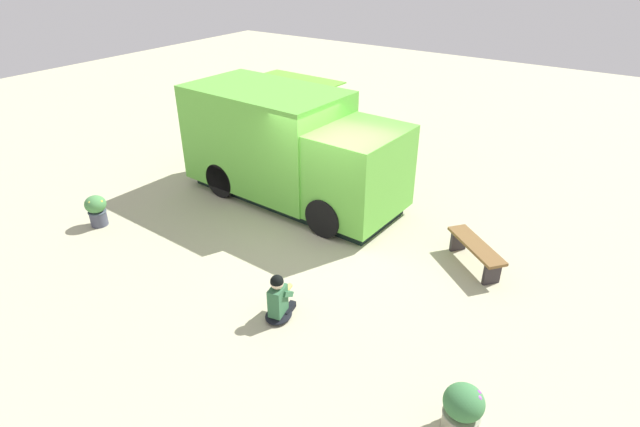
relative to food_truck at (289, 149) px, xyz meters
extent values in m
plane|color=#B6B28F|center=(0.96, 1.63, -1.25)|extent=(40.00, 40.00, 0.00)
cube|color=#61BA3E|center=(-0.03, -0.69, 0.17)|extent=(2.40, 3.89, 2.36)
cube|color=#61BA3E|center=(0.10, 2.01, -0.06)|extent=(2.21, 1.72, 1.90)
cube|color=black|center=(0.13, 2.80, 0.27)|extent=(1.78, 0.11, 0.72)
cube|color=black|center=(-1.15, -0.64, 0.31)|extent=(0.12, 2.08, 0.83)
cube|color=#68BA34|center=(-1.44, -0.63, 1.31)|extent=(0.71, 2.30, 0.03)
cube|color=black|center=(0.01, 0.12, -1.13)|extent=(2.02, 5.22, 0.24)
cylinder|color=black|center=(1.09, 1.75, -0.82)|extent=(0.26, 0.88, 0.87)
cylinder|color=black|center=(-0.91, 1.84, -0.82)|extent=(0.26, 0.88, 0.87)
cylinder|color=black|center=(0.94, -1.41, -0.82)|extent=(0.26, 0.88, 0.87)
cylinder|color=black|center=(-1.06, -1.32, -0.82)|extent=(0.26, 0.88, 0.87)
ellipsoid|color=black|center=(3.77, 2.63, -1.20)|extent=(0.60, 0.54, 0.11)
cube|color=black|center=(3.55, 2.69, -1.19)|extent=(0.38, 0.18, 0.11)
cube|color=black|center=(3.59, 2.49, -1.19)|extent=(0.38, 0.18, 0.11)
cube|color=#326641|center=(3.77, 2.63, -0.89)|extent=(0.39, 0.29, 0.52)
sphere|color=beige|center=(3.77, 2.63, -0.53)|extent=(0.22, 0.22, 0.22)
sphere|color=black|center=(3.77, 2.63, -0.50)|extent=(0.22, 0.22, 0.22)
cube|color=#326641|center=(3.61, 2.70, -0.82)|extent=(0.35, 0.16, 0.27)
cube|color=#326641|center=(3.65, 2.50, -0.82)|extent=(0.35, 0.16, 0.27)
cylinder|color=#E0AF56|center=(3.47, 2.57, -0.89)|extent=(0.34, 0.14, 0.09)
cube|color=#679646|center=(3.47, 2.57, -0.88)|extent=(0.28, 0.09, 0.02)
cylinder|color=#45475A|center=(3.57, -2.67, -1.08)|extent=(0.37, 0.37, 0.35)
torus|color=#404B59|center=(3.57, -2.67, -0.92)|extent=(0.40, 0.40, 0.04)
ellipsoid|color=#498849|center=(3.57, -2.67, -0.73)|extent=(0.46, 0.46, 0.39)
sphere|color=#F9E24F|center=(3.47, -2.82, -0.66)|extent=(0.07, 0.07, 0.07)
sphere|color=yellow|center=(3.38, -2.72, -0.70)|extent=(0.09, 0.09, 0.09)
sphere|color=yellow|center=(3.51, -2.51, -0.65)|extent=(0.08, 0.08, 0.08)
sphere|color=#EEE44F|center=(3.71, -2.62, -0.62)|extent=(0.07, 0.07, 0.07)
cylinder|color=#9B9A7F|center=(4.15, 5.96, -1.11)|extent=(0.47, 0.47, 0.29)
torus|color=gray|center=(4.15, 5.96, -0.98)|extent=(0.50, 0.50, 0.04)
ellipsoid|color=#3B7842|center=(4.15, 5.96, -0.77)|extent=(0.53, 0.53, 0.45)
sphere|color=purple|center=(4.20, 6.15, -0.67)|extent=(0.06, 0.06, 0.06)
sphere|color=purple|center=(4.04, 6.08, -0.63)|extent=(0.09, 0.09, 0.09)
sphere|color=purple|center=(3.93, 5.96, -0.71)|extent=(0.06, 0.06, 0.06)
sphere|color=#A24DB3|center=(3.94, 5.98, -0.69)|extent=(0.05, 0.05, 0.05)
sphere|color=#954EAA|center=(4.10, 6.17, -0.70)|extent=(0.07, 0.07, 0.07)
sphere|color=#9B50AE|center=(4.12, 6.12, -0.63)|extent=(0.09, 0.09, 0.09)
cube|color=brown|center=(0.38, 4.81, -0.79)|extent=(1.26, 1.42, 0.06)
cube|color=#2C2629|center=(0.00, 4.34, -1.04)|extent=(0.31, 0.28, 0.43)
cube|color=#2C2629|center=(0.76, 5.28, -1.04)|extent=(0.31, 0.28, 0.43)
camera|label=1|loc=(8.85, 6.97, 4.40)|focal=28.24mm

